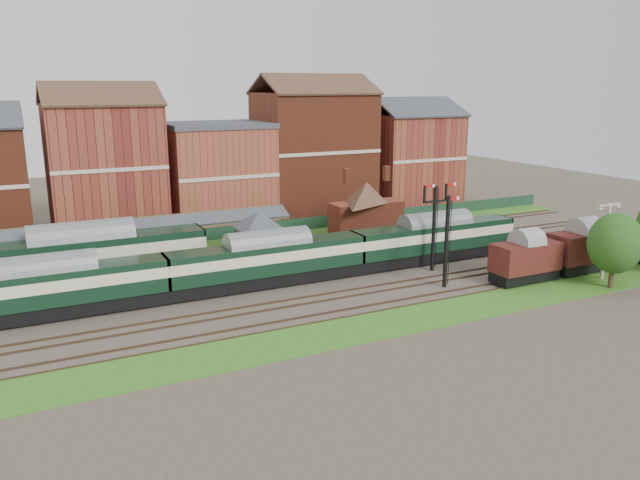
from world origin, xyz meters
name	(u,v)px	position (x,y,z in m)	size (l,w,h in m)	color
ground	(305,280)	(0.00, 0.00, 0.00)	(160.00, 160.00, 0.00)	#473D33
grass_back	(244,241)	(0.00, 16.00, 0.03)	(90.00, 4.50, 0.06)	#2D6619
grass_front	(375,325)	(0.00, -12.00, 0.03)	(90.00, 5.00, 0.06)	#2D6619
fence	(238,231)	(0.00, 18.00, 0.75)	(90.00, 0.12, 1.50)	#193823
platform	(218,256)	(-5.00, 9.75, 0.50)	(55.00, 3.40, 1.00)	#2D2D2D
signal_box	(260,241)	(-3.00, 3.25, 3.19)	(5.40, 5.40, 6.00)	#586D4D
brick_hut	(338,252)	(5.00, 3.25, 1.20)	(3.20, 2.64, 2.94)	maroon
station_building	(366,207)	(12.00, 9.75, 3.96)	(8.10, 8.10, 5.90)	brown
canopy	(154,221)	(-11.00, 9.75, 4.58)	(26.00, 3.89, 4.08)	#48482D
semaphore_bracket	(434,222)	(12.04, -2.50, 4.63)	(3.60, 0.25, 8.18)	black
semaphore_siding	(447,240)	(10.02, -7.00, 4.16)	(1.23, 0.25, 8.00)	black
yard_lamp	(606,236)	(24.00, -11.50, 3.99)	(2.60, 0.22, 7.00)	beige
town_backdrop	(216,169)	(-0.18, 25.00, 7.00)	(69.00, 10.00, 16.00)	brown
dmu_train	(268,260)	(-3.49, 0.00, 2.37)	(52.65, 2.77, 4.04)	black
platform_railcar	(83,257)	(-17.73, 6.50, 2.75)	(20.55, 3.23, 4.73)	black
goods_van_a	(583,248)	(24.20, -9.00, 2.27)	(6.62, 2.87, 4.02)	black
goods_van_b	(525,259)	(17.16, -9.00, 2.13)	(6.18, 2.68, 3.75)	black
tree_far	(615,243)	(22.56, -13.60, 3.97)	(4.51, 4.51, 6.58)	#382619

